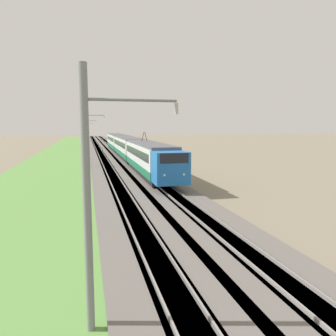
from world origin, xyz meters
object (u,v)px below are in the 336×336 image
(catenary_mast_mid, at_px, (87,138))
(catenary_mast_distant, at_px, (86,131))
(catenary_mast_near, at_px, (90,200))
(passenger_train, at_px, (127,146))
(catenary_mast_far, at_px, (86,133))

(catenary_mast_mid, distance_m, catenary_mast_distant, 71.75)
(catenary_mast_near, bearing_deg, passenger_train, -8.17)
(catenary_mast_distant, bearing_deg, catenary_mast_far, 179.99)
(catenary_mast_near, height_order, catenary_mast_far, catenary_mast_far)
(catenary_mast_far, bearing_deg, catenary_mast_mid, 180.00)
(catenary_mast_mid, relative_size, catenary_mast_far, 1.02)
(catenary_mast_near, height_order, catenary_mast_distant, catenary_mast_distant)
(passenger_train, distance_m, catenary_mast_mid, 11.29)
(catenary_mast_far, bearing_deg, catenary_mast_distant, -0.01)
(catenary_mast_mid, xyz_separation_m, catenary_mast_distant, (71.75, -0.00, -0.26))
(catenary_mast_mid, bearing_deg, catenary_mast_near, -179.99)
(passenger_train, height_order, catenary_mast_mid, catenary_mast_mid)
(passenger_train, xyz_separation_m, catenary_mast_near, (-44.97, 6.45, 1.44))
(passenger_train, height_order, catenary_mast_distant, catenary_mast_distant)
(passenger_train, bearing_deg, catenary_mast_distant, -174.12)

